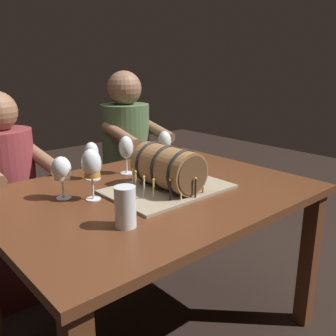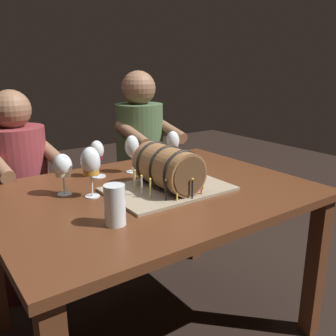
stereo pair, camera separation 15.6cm
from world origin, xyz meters
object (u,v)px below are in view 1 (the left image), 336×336
at_px(wine_glass_rose, 165,142).
at_px(wine_glass_white, 62,170).
at_px(dining_table, 153,211).
at_px(beer_pint, 125,209).
at_px(wine_glass_empty, 126,148).
at_px(person_seated_right, 127,175).
at_px(barrel_cake, 168,171).
at_px(wine_glass_red, 92,154).
at_px(person_seated_left, 9,210).
at_px(wine_glass_amber, 91,166).

height_order(wine_glass_rose, wine_glass_white, wine_glass_rose).
bearing_deg(wine_glass_rose, dining_table, -138.11).
relative_size(wine_glass_rose, beer_pint, 1.29).
bearing_deg(wine_glass_white, wine_glass_rose, 10.67).
height_order(wine_glass_rose, wine_glass_empty, wine_glass_empty).
bearing_deg(dining_table, wine_glass_white, 154.78).
bearing_deg(beer_pint, dining_table, 37.22).
bearing_deg(dining_table, person_seated_right, 62.60).
distance_m(barrel_cake, beer_pint, 0.39).
height_order(wine_glass_red, person_seated_right, person_seated_right).
bearing_deg(beer_pint, person_seated_left, 94.81).
xyz_separation_m(wine_glass_empty, wine_glass_white, (-0.40, -0.12, -0.01)).
height_order(wine_glass_empty, wine_glass_amber, wine_glass_amber).
distance_m(wine_glass_rose, wine_glass_white, 0.66).
height_order(wine_glass_rose, person_seated_left, person_seated_left).
bearing_deg(wine_glass_rose, barrel_cake, -128.95).
xyz_separation_m(wine_glass_amber, beer_pint, (-0.05, -0.30, -0.08)).
bearing_deg(person_seated_left, wine_glass_amber, -79.05).
bearing_deg(wine_glass_red, beer_pint, -109.20).
bearing_deg(wine_glass_red, wine_glass_amber, -119.90).
bearing_deg(person_seated_left, wine_glass_empty, -46.30).
bearing_deg(dining_table, beer_pint, -142.78).
height_order(wine_glass_amber, person_seated_right, person_seated_right).
distance_m(wine_glass_red, person_seated_left, 0.61).
bearing_deg(wine_glass_empty, barrel_cake, -92.12).
xyz_separation_m(wine_glass_white, person_seated_left, (-0.05, 0.58, -0.34)).
bearing_deg(person_seated_right, wine_glass_empty, -125.00).
xyz_separation_m(dining_table, wine_glass_empty, (0.06, 0.28, 0.23)).
xyz_separation_m(wine_glass_rose, wine_glass_empty, (-0.25, -0.00, 0.01)).
distance_m(dining_table, person_seated_left, 0.84).
relative_size(dining_table, wine_glass_rose, 7.31).
bearing_deg(person_seated_right, wine_glass_amber, -133.43).
bearing_deg(wine_glass_white, person_seated_right, 38.89).
xyz_separation_m(barrel_cake, person_seated_right, (0.34, 0.79, -0.27)).
bearing_deg(wine_glass_rose, person_seated_left, 146.66).
distance_m(wine_glass_red, beer_pint, 0.57).
relative_size(barrel_cake, wine_glass_rose, 2.82).
bearing_deg(wine_glass_amber, wine_glass_rose, 20.67).
relative_size(wine_glass_empty, person_seated_right, 0.16).
relative_size(wine_glass_rose, wine_glass_red, 1.02).
xyz_separation_m(barrel_cake, wine_glass_amber, (-0.30, 0.12, 0.06)).
xyz_separation_m(wine_glass_amber, wine_glass_white, (-0.08, 0.09, -0.02)).
relative_size(wine_glass_empty, person_seated_left, 0.17).
height_order(dining_table, wine_glass_red, wine_glass_red).
relative_size(wine_glass_white, person_seated_right, 0.14).
relative_size(wine_glass_red, person_seated_left, 0.16).
bearing_deg(wine_glass_red, wine_glass_white, -146.07).
distance_m(barrel_cake, wine_glass_amber, 0.33).
distance_m(beer_pint, person_seated_left, 1.01).
relative_size(wine_glass_red, person_seated_right, 0.15).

